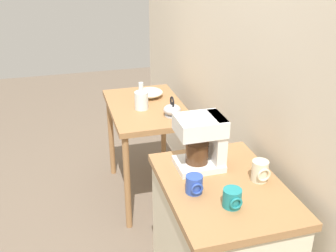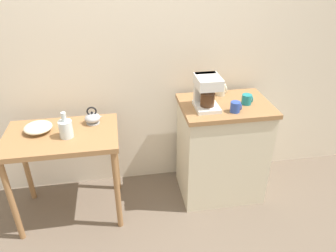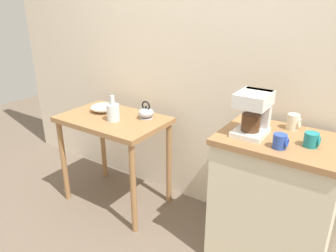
# 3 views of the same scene
# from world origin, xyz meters

# --- Properties ---
(ground_plane) EXTENTS (8.00, 8.00, 0.00)m
(ground_plane) POSITION_xyz_m (0.00, 0.00, 0.00)
(ground_plane) COLOR #6B5B4C
(back_wall) EXTENTS (4.40, 0.10, 2.80)m
(back_wall) POSITION_xyz_m (0.10, 0.45, 1.40)
(back_wall) COLOR beige
(back_wall) RESTS_ON ground_plane
(wooden_table) EXTENTS (0.84, 0.54, 0.77)m
(wooden_table) POSITION_xyz_m (-0.58, 0.01, 0.66)
(wooden_table) COLOR #9E7044
(wooden_table) RESTS_ON ground_plane
(bowl_stoneware) EXTENTS (0.21, 0.21, 0.06)m
(bowl_stoneware) POSITION_xyz_m (-0.74, 0.07, 0.80)
(bowl_stoneware) COLOR beige
(bowl_stoneware) RESTS_ON wooden_table
(teakettle) EXTENTS (0.15, 0.12, 0.14)m
(teakettle) POSITION_xyz_m (-0.34, 0.14, 0.81)
(teakettle) COLOR #B2B5BA
(teakettle) RESTS_ON wooden_table
(glass_carafe_vase) EXTENTS (0.10, 0.10, 0.20)m
(glass_carafe_vase) POSITION_xyz_m (-0.52, -0.04, 0.84)
(glass_carafe_vase) COLOR silver
(glass_carafe_vase) RESTS_ON wooden_table
(coffee_maker) EXTENTS (0.18, 0.22, 0.26)m
(coffee_maker) POSITION_xyz_m (0.54, 0.04, 1.03)
(coffee_maker) COLOR white
(coffee_maker) RESTS_ON kitchen_counter
(mug_dark_teal) EXTENTS (0.08, 0.08, 0.08)m
(mug_dark_teal) POSITION_xyz_m (0.87, 0.04, 0.92)
(mug_dark_teal) COLOR teal
(mug_dark_teal) RESTS_ON kitchen_counter
(mug_small_cream) EXTENTS (0.08, 0.07, 0.10)m
(mug_small_cream) POSITION_xyz_m (0.72, 0.24, 0.93)
(mug_small_cream) COLOR beige
(mug_small_cream) RESTS_ON kitchen_counter
(mug_blue) EXTENTS (0.08, 0.07, 0.08)m
(mug_blue) POSITION_xyz_m (0.74, -0.07, 0.93)
(mug_blue) COLOR #2D4CAD
(mug_blue) RESTS_ON kitchen_counter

